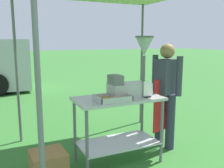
{
  "coord_description": "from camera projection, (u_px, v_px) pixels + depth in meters",
  "views": [
    {
      "loc": [
        -1.5,
        -1.86,
        1.65
      ],
      "look_at": [
        -0.09,
        1.2,
        1.06
      ],
      "focal_mm": 39.6,
      "sensor_mm": 36.0,
      "label": 1
    }
  ],
  "objects": [
    {
      "name": "supply_crate",
      "position": [
        48.0,
        165.0,
        2.97
      ],
      "size": [
        0.43,
        0.42,
        0.34
      ],
      "color": "olive",
      "rests_on": "ground"
    },
    {
      "name": "donut_fryer",
      "position": [
        133.0,
        75.0,
        3.31
      ],
      "size": [
        0.62,
        0.28,
        0.8
      ],
      "color": "#B7B7BC",
      "rests_on": "donut_cart"
    },
    {
      "name": "donut_tray",
      "position": [
        113.0,
        99.0,
        3.08
      ],
      "size": [
        0.42,
        0.3,
        0.07
      ],
      "color": "#B7B7BC",
      "rests_on": "donut_cart"
    },
    {
      "name": "menu_sign",
      "position": [
        148.0,
        91.0,
        3.26
      ],
      "size": [
        0.13,
        0.05,
        0.22
      ],
      "color": "black",
      "rests_on": "donut_cart"
    },
    {
      "name": "donut_cart",
      "position": [
        118.0,
        115.0,
        3.31
      ],
      "size": [
        1.17,
        0.61,
        0.91
      ],
      "color": "#B7B7BC",
      "rests_on": "ground"
    },
    {
      "name": "ground_plane",
      "position": [
        52.0,
        93.0,
        7.94
      ],
      "size": [
        70.0,
        70.0,
        0.0
      ],
      "primitive_type": "plane",
      "color": "#33702D"
    },
    {
      "name": "vendor",
      "position": [
        166.0,
        90.0,
        3.76
      ],
      "size": [
        0.47,
        0.53,
        1.61
      ],
      "color": "#2D3347",
      "rests_on": "ground"
    }
  ]
}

